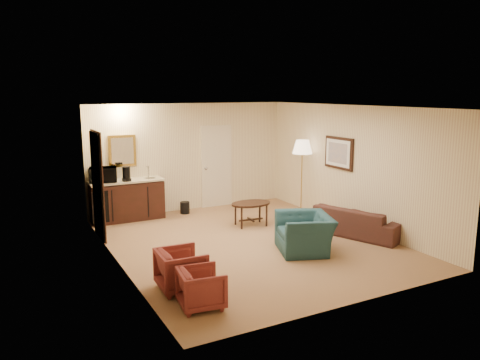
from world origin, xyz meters
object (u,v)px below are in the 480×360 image
at_px(wetbar_cabinet, 127,200).
at_px(coffee_table, 251,214).
at_px(rose_chair_near, 181,268).
at_px(waste_bin, 185,208).
at_px(sofa, 354,216).
at_px(rose_chair_far, 201,286).
at_px(floor_lamp, 302,177).
at_px(microwave, 103,173).
at_px(coffee_maker, 126,174).
at_px(teal_armchair, 305,227).

bearing_deg(wetbar_cabinet, coffee_table, -37.40).
height_order(rose_chair_near, coffee_table, rose_chair_near).
bearing_deg(waste_bin, sofa, -52.36).
bearing_deg(rose_chair_far, waste_bin, -10.97).
distance_m(wetbar_cabinet, coffee_table, 2.84).
xyz_separation_m(rose_chair_far, floor_lamp, (4.10, 3.51, 0.58)).
bearing_deg(rose_chair_far, microwave, 10.61).
bearing_deg(sofa, coffee_table, 23.44).
bearing_deg(microwave, sofa, -23.61).
bearing_deg(wetbar_cabinet, coffee_maker, -100.70).
xyz_separation_m(teal_armchair, microwave, (-2.81, 3.64, 0.66)).
distance_m(coffee_table, floor_lamp, 1.76).
relative_size(coffee_table, waste_bin, 3.18).
bearing_deg(sofa, teal_armchair, 81.81).
height_order(coffee_table, floor_lamp, floor_lamp).
height_order(rose_chair_near, rose_chair_far, rose_chair_near).
bearing_deg(waste_bin, floor_lamp, -26.31).
distance_m(teal_armchair, floor_lamp, 2.80).
xyz_separation_m(sofa, rose_chair_far, (-4.05, -1.57, -0.09)).
xyz_separation_m(floor_lamp, microwave, (-4.35, 1.34, 0.23)).
xyz_separation_m(sofa, waste_bin, (-2.45, 3.18, -0.24)).
bearing_deg(sofa, coffee_maker, 28.86).
xyz_separation_m(rose_chair_far, coffee_table, (2.50, 3.11, -0.04)).
bearing_deg(waste_bin, microwave, 176.83).
relative_size(teal_armchair, coffee_maker, 3.21).
bearing_deg(rose_chair_near, floor_lamp, -52.99).
distance_m(wetbar_cabinet, rose_chair_far, 4.84).
height_order(sofa, rose_chair_far, sofa).
bearing_deg(sofa, waste_bin, 15.91).
distance_m(rose_chair_near, waste_bin, 4.40).
xyz_separation_m(sofa, floor_lamp, (0.05, 1.94, 0.50)).
height_order(sofa, floor_lamp, floor_lamp).
height_order(teal_armchair, floor_lamp, floor_lamp).
xyz_separation_m(coffee_table, waste_bin, (-0.90, 1.64, -0.12)).
distance_m(wetbar_cabinet, sofa, 5.01).
bearing_deg(floor_lamp, sofa, -91.48).
height_order(wetbar_cabinet, rose_chair_far, wetbar_cabinet).
bearing_deg(rose_chair_far, sofa, -61.15).
relative_size(microwave, coffee_maker, 1.79).
distance_m(floor_lamp, waste_bin, 2.89).
bearing_deg(waste_bin, coffee_maker, -178.49).
bearing_deg(teal_armchair, microwave, -122.07).
distance_m(teal_armchair, coffee_maker, 4.25).
xyz_separation_m(wetbar_cabinet, teal_armchair, (2.31, -3.62, -0.00)).
height_order(teal_armchair, microwave, microwave).
height_order(sofa, coffee_table, sofa).
xyz_separation_m(teal_armchair, rose_chair_far, (-2.56, -1.21, -0.16)).
relative_size(teal_armchair, coffee_table, 1.17).
bearing_deg(rose_chair_near, waste_bin, -19.32).
distance_m(rose_chair_far, microwave, 4.92).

